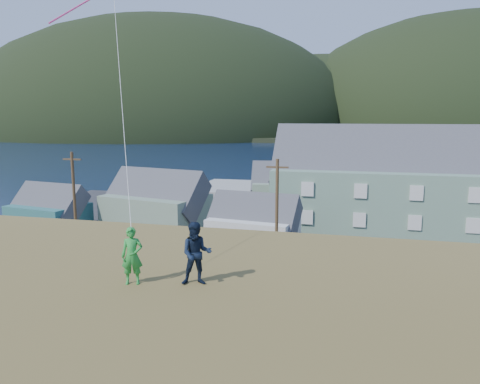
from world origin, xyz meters
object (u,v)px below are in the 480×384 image
shed_teal (49,209)px  shed_white (254,224)px  lodge (463,184)px  kite_flyer_green (132,256)px  wharf (281,190)px  shed_palegreen_far (294,186)px  kite_flyer_navy (196,254)px  shed_palegreen_near (156,202)px

shed_teal → shed_white: size_ratio=1.00×
lodge → kite_flyer_green: size_ratio=22.88×
wharf → lodge: size_ratio=0.68×
lodge → shed_palegreen_far: bearing=152.1°
shed_teal → kite_flyer_navy: 40.21m
shed_teal → kite_flyer_green: 39.34m
shed_palegreen_near → kite_flyer_green: bearing=-53.8°
wharf → shed_palegreen_far: shed_palegreen_far is taller
shed_palegreen_far → wharf: bearing=99.3°
shed_teal → kite_flyer_navy: kite_flyer_navy is taller
kite_flyer_green → shed_white: bearing=76.8°
shed_white → kite_flyer_green: size_ratio=5.08×
shed_palegreen_far → kite_flyer_navy: size_ratio=6.36×
kite_flyer_green → wharf: bearing=76.6°
lodge → wharf: bearing=136.4°
shed_white → kite_flyer_green: 28.53m
wharf → shed_palegreen_near: bearing=-109.4°
shed_palegreen_near → shed_white: size_ratio=1.39×
shed_white → kite_flyer_navy: size_ratio=4.64×
lodge → kite_flyer_navy: 41.23m
kite_flyer_navy → wharf: bearing=78.8°
shed_teal → kite_flyer_green: kite_flyer_green is taller
shed_palegreen_far → kite_flyer_green: (1.49, -48.51, 5.23)m
wharf → kite_flyer_green: kite_flyer_green is taller
lodge → shed_white: (-19.16, -10.84, -2.72)m
shed_palegreen_far → kite_flyer_navy: bearing=-93.6°
shed_palegreen_far → kite_flyer_navy: (3.29, -48.11, 5.31)m
shed_white → shed_palegreen_far: 20.67m
shed_teal → kite_flyer_navy: bearing=-38.5°
kite_flyer_navy → kite_flyer_green: bearing=175.0°
wharf → shed_white: shed_white is taller
shed_white → kite_flyer_green: (2.39, -27.87, 5.63)m
wharf → kite_flyer_green: size_ratio=15.62×
wharf → shed_palegreen_near: shed_palegreen_near is taller
shed_palegreen_near → kite_flyer_green: (14.12, -33.26, 5.14)m
lodge → shed_palegreen_far: (-18.25, 9.80, -2.33)m
shed_palegreen_near → wharf: bearing=83.7°
shed_palegreen_far → lodge: bearing=-35.8°
shed_teal → shed_white: bearing=4.1°
wharf → shed_white: 31.84m
shed_teal → kite_flyer_green: size_ratio=5.06×
shed_white → wharf: bearing=102.1°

